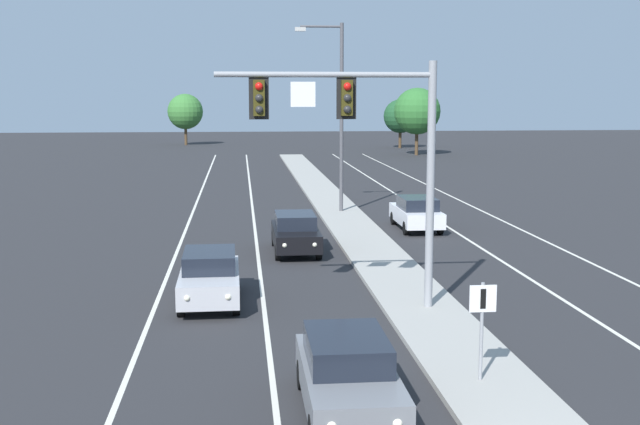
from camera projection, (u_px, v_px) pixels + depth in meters
median_island at (384, 264)px, 29.70m from camera, size 2.40×110.00×0.15m
lane_stripe_oncoming_center at (256, 236)px, 36.13m from camera, size 0.14×100.00×0.01m
lane_stripe_receding_center at (456, 232)px, 37.07m from camera, size 0.14×100.00×0.01m
edge_stripe_left at (183, 237)px, 35.80m from camera, size 0.14×100.00×0.01m
edge_stripe_right at (524, 231)px, 37.39m from camera, size 0.14×100.00×0.01m
overhead_signal_mast at (364, 134)px, 22.52m from camera, size 6.32×0.44×7.20m
median_sign_post at (482, 317)px, 17.20m from camera, size 0.60×0.10×2.20m
street_lamp_median at (337, 106)px, 42.05m from camera, size 2.58×0.28×10.00m
car_oncoming_grey at (348, 374)px, 15.85m from camera, size 1.83×4.47×1.58m
car_oncoming_silver at (210, 276)px, 24.43m from camera, size 1.86×4.49×1.58m
car_oncoming_black at (295, 232)px, 32.24m from camera, size 1.83×4.47×1.58m
car_receding_white at (416, 213)px, 37.70m from camera, size 1.82×4.47×1.58m
tree_far_left_c at (185, 112)px, 101.55m from camera, size 4.55×4.55×6.58m
tree_far_right_c at (400, 116)px, 95.73m from camera, size 4.08×4.08×5.90m
tree_far_right_b at (417, 111)px, 84.09m from camera, size 4.96×4.96×7.18m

